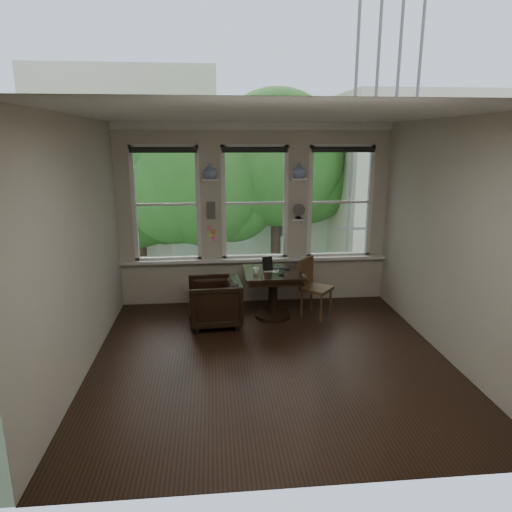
{
  "coord_description": "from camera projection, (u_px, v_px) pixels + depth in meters",
  "views": [
    {
      "loc": [
        -0.69,
        -5.3,
        2.73
      ],
      "look_at": [
        -0.1,
        0.9,
        1.13
      ],
      "focal_mm": 32.0,
      "sensor_mm": 36.0,
      "label": 1
    }
  ],
  "objects": [
    {
      "name": "wall_left",
      "position": [
        79.0,
        249.0,
        5.27
      ],
      "size": [
        0.0,
        4.5,
        4.5
      ],
      "primitive_type": "plane",
      "rotation": [
        1.57,
        0.0,
        1.57
      ],
      "color": "beige",
      "rests_on": "ground"
    },
    {
      "name": "window_left",
      "position": [
        167.0,
        204.0,
        7.47
      ],
      "size": [
        1.1,
        0.12,
        1.9
      ],
      "primitive_type": null,
      "color": "white",
      "rests_on": "ground"
    },
    {
      "name": "wall_front",
      "position": [
        311.0,
        314.0,
        3.31
      ],
      "size": [
        4.5,
        0.0,
        4.5
      ],
      "primitive_type": "plane",
      "rotation": [
        -1.57,
        0.0,
        0.0
      ],
      "color": "beige",
      "rests_on": "ground"
    },
    {
      "name": "papers",
      "position": [
        271.0,
        269.0,
        7.14
      ],
      "size": [
        0.26,
        0.33,
        0.0
      ],
      "primitive_type": "cube",
      "rotation": [
        0.0,
        0.0,
        -0.13
      ],
      "color": "silver",
      "rests_on": "table"
    },
    {
      "name": "cushion_red",
      "position": [
        214.0,
        296.0,
        6.83
      ],
      "size": [
        0.45,
        0.45,
        0.06
      ],
      "primitive_type": "cube",
      "color": "maroon",
      "rests_on": "armchair_left"
    },
    {
      "name": "drinking_glass",
      "position": [
        281.0,
        272.0,
        6.86
      ],
      "size": [
        0.12,
        0.12,
        0.09
      ],
      "primitive_type": "imported",
      "rotation": [
        0.0,
        0.0,
        -0.03
      ],
      "color": "white",
      "rests_on": "table"
    },
    {
      "name": "table",
      "position": [
        273.0,
        294.0,
        7.15
      ],
      "size": [
        0.9,
        0.9,
        0.75
      ],
      "primitive_type": null,
      "color": "black",
      "rests_on": "ground"
    },
    {
      "name": "shelf_right",
      "position": [
        299.0,
        179.0,
        7.47
      ],
      "size": [
        0.26,
        0.16,
        0.03
      ],
      "primitive_type": "cube",
      "color": "white",
      "rests_on": "ground"
    },
    {
      "name": "shelf_left",
      "position": [
        210.0,
        180.0,
        7.34
      ],
      "size": [
        0.26,
        0.16,
        0.03
      ],
      "primitive_type": "cube",
      "color": "white",
      "rests_on": "ground"
    },
    {
      "name": "mug",
      "position": [
        256.0,
        271.0,
        6.92
      ],
      "size": [
        0.13,
        0.13,
        0.09
      ],
      "primitive_type": "imported",
      "rotation": [
        0.0,
        0.0,
        0.34
      ],
      "color": "white",
      "rests_on": "table"
    },
    {
      "name": "wall_back",
      "position": [
        255.0,
        215.0,
        7.65
      ],
      "size": [
        4.5,
        0.0,
        4.5
      ],
      "primitive_type": "plane",
      "rotation": [
        1.57,
        0.0,
        0.0
      ],
      "color": "beige",
      "rests_on": "ground"
    },
    {
      "name": "wall_right",
      "position": [
        450.0,
        241.0,
        5.69
      ],
      "size": [
        0.0,
        4.5,
        4.5
      ],
      "primitive_type": "plane",
      "rotation": [
        1.57,
        0.0,
        -1.57
      ],
      "color": "beige",
      "rests_on": "ground"
    },
    {
      "name": "ceiling",
      "position": [
        273.0,
        115.0,
        5.11
      ],
      "size": [
        4.5,
        4.5,
        0.0
      ],
      "primitive_type": "plane",
      "rotation": [
        3.14,
        0.0,
        0.0
      ],
      "color": "silver",
      "rests_on": "ground"
    },
    {
      "name": "window_center",
      "position": [
        255.0,
        203.0,
        7.6
      ],
      "size": [
        1.1,
        0.12,
        1.9
      ],
      "primitive_type": null,
      "color": "white",
      "rests_on": "ground"
    },
    {
      "name": "intercom",
      "position": [
        211.0,
        210.0,
        7.49
      ],
      "size": [
        0.14,
        0.06,
        0.28
      ],
      "primitive_type": "cube",
      "color": "#59544F",
      "rests_on": "ground"
    },
    {
      "name": "sticky_notes",
      "position": [
        212.0,
        231.0,
        7.58
      ],
      "size": [
        0.16,
        0.01,
        0.24
      ],
      "primitive_type": null,
      "color": "pink",
      "rests_on": "ground"
    },
    {
      "name": "window_right",
      "position": [
        339.0,
        202.0,
        7.73
      ],
      "size": [
        1.1,
        0.12,
        1.9
      ],
      "primitive_type": null,
      "color": "white",
      "rests_on": "ground"
    },
    {
      "name": "ground",
      "position": [
        271.0,
        358.0,
        5.85
      ],
      "size": [
        4.5,
        4.5,
        0.0
      ],
      "primitive_type": "plane",
      "color": "black",
      "rests_on": "ground"
    },
    {
      "name": "desk_fan",
      "position": [
        298.0,
        214.0,
        7.59
      ],
      "size": [
        0.2,
        0.2,
        0.24
      ],
      "primitive_type": null,
      "color": "#59544F",
      "rests_on": "ground"
    },
    {
      "name": "laptop",
      "position": [
        279.0,
        269.0,
        7.12
      ],
      "size": [
        0.36,
        0.24,
        0.03
      ],
      "primitive_type": "imported",
      "rotation": [
        0.0,
        0.0,
        -0.04
      ],
      "color": "black",
      "rests_on": "table"
    },
    {
      "name": "side_chair_right",
      "position": [
        317.0,
        288.0,
        7.18
      ],
      "size": [
        0.59,
        0.59,
        0.92
      ],
      "primitive_type": null,
      "rotation": [
        0.0,
        0.0,
        0.89
      ],
      "color": "#4D341B",
      "rests_on": "ground"
    },
    {
      "name": "vase_right",
      "position": [
        299.0,
        170.0,
        7.44
      ],
      "size": [
        0.24,
        0.24,
        0.25
      ],
      "primitive_type": "imported",
      "color": "white",
      "rests_on": "shelf_right"
    },
    {
      "name": "tablet",
      "position": [
        267.0,
        264.0,
        7.07
      ],
      "size": [
        0.17,
        0.1,
        0.22
      ],
      "primitive_type": "cube",
      "rotation": [
        -0.26,
        0.0,
        0.17
      ],
      "color": "black",
      "rests_on": "table"
    },
    {
      "name": "armchair_left",
      "position": [
        215.0,
        302.0,
        6.86
      ],
      "size": [
        0.83,
        0.81,
        0.71
      ],
      "primitive_type": "imported",
      "rotation": [
        0.0,
        0.0,
        -1.51
      ],
      "color": "black",
      "rests_on": "ground"
    },
    {
      "name": "vase_left",
      "position": [
        210.0,
        171.0,
        7.31
      ],
      "size": [
        0.24,
        0.24,
        0.25
      ],
      "primitive_type": "imported",
      "color": "white",
      "rests_on": "shelf_left"
    }
  ]
}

